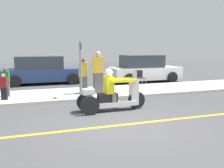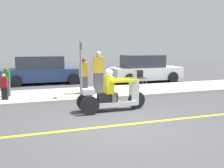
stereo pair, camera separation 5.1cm
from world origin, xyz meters
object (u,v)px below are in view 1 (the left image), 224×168
Objects in this scene: spectator_near_curb at (4,87)px; spectator_far_back at (6,83)px; motorcycle_trike at (112,96)px; spectator_end_of_line at (83,76)px; parked_car_lot_far at (144,69)px; spectator_mid_group at (98,73)px; folding_chair_curbside at (139,77)px; street_sign at (81,67)px; parked_car_lot_right at (42,71)px.

spectator_near_curb is 0.69m from spectator_far_back.
spectator_end_of_line is (-0.35, 2.66, 0.36)m from motorcycle_trike.
parked_car_lot_far reaches higher than spectator_far_back.
motorcycle_trike is 2.76m from spectator_mid_group.
spectator_far_back is at bearing 137.46° from motorcycle_trike.
spectator_far_back is at bearing -174.76° from folding_chair_curbside.
spectator_mid_group is 1.26m from street_sign.
street_sign is (2.80, -1.22, 0.63)m from spectator_far_back.
spectator_near_curb is at bearing -92.28° from spectator_far_back.
folding_chair_curbside is at bearing 11.41° from spectator_near_curb.
street_sign reaches higher than motorcycle_trike.
spectator_mid_group reaches higher than parked_car_lot_far.
street_sign is (-3.36, -1.79, 0.69)m from folding_chair_curbside.
spectator_end_of_line is 0.33× the size of parked_car_lot_right.
motorcycle_trike reaches higher than spectator_near_curb.
spectator_end_of_line is 0.36× the size of parked_car_lot_far.
motorcycle_trike is 4.64m from spectator_far_back.
folding_chair_curbside is 3.87m from street_sign.
street_sign is (-0.27, -0.75, 0.45)m from spectator_end_of_line.
folding_chair_curbside is at bearing 28.00° from street_sign.
motorcycle_trike is at bearing -124.48° from parked_car_lot_far.
spectator_mid_group is at bearing 40.55° from street_sign.
parked_car_lot_right is (-2.05, 4.47, -0.25)m from spectator_mid_group.
parked_car_lot_right is (-4.49, 3.48, 0.12)m from folding_chair_curbside.
parked_car_lot_far is (1.37, 2.29, 0.13)m from folding_chair_curbside.
street_sign is at bearing -139.45° from spectator_mid_group.
parked_car_lot_far reaches higher than spectator_near_curb.
parked_car_lot_far reaches higher than folding_chair_curbside.
spectator_near_curb is at bearing -168.59° from folding_chair_curbside.
spectator_mid_group reaches higher than folding_chair_curbside.
spectator_far_back is 3.76m from spectator_mid_group.
spectator_mid_group reaches higher than motorcycle_trike.
street_sign reaches higher than spectator_far_back.
motorcycle_trike is at bearing -126.55° from folding_chair_curbside.
motorcycle_trike is at bearing -42.54° from spectator_far_back.
street_sign is (-4.73, -4.07, 0.56)m from parked_car_lot_far.
spectator_end_of_line is (3.06, -0.47, 0.18)m from spectator_far_back.
spectator_far_back is 4.37m from parked_car_lot_right.
motorcycle_trike is 4.23m from spectator_near_curb.
street_sign reaches higher than parked_car_lot_far.
spectator_mid_group is 0.43× the size of parked_car_lot_far.
motorcycle_trike reaches higher than folding_chair_curbside.
spectator_mid_group is (3.72, -0.43, 0.30)m from spectator_far_back.
spectator_far_back is 0.53× the size of street_sign.
spectator_near_curb is 3.11m from spectator_end_of_line.
motorcycle_trike is at bearing -72.12° from street_sign.
folding_chair_curbside is (6.16, 0.57, -0.06)m from spectator_far_back.
spectator_far_back is 6.18m from folding_chair_curbside.
spectator_mid_group is at bearing -6.62° from spectator_far_back.
street_sign is (-0.62, 1.91, 0.81)m from motorcycle_trike.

